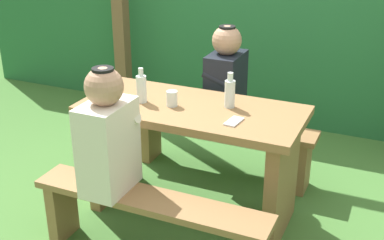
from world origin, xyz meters
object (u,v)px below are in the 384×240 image
at_px(drinking_glass, 172,99).
at_px(bench_far, 223,136).
at_px(cell_phone, 234,121).
at_px(bottle_right, 141,88).
at_px(bottle_left, 230,93).
at_px(bench_near, 150,216).
at_px(picnic_table, 192,142).
at_px(person_black_coat, 226,79).
at_px(person_white_shirt, 108,135).

bearing_deg(drinking_glass, bench_far, 79.29).
bearing_deg(cell_phone, bottle_right, -179.83).
relative_size(bottle_left, cell_phone, 1.60).
height_order(bench_far, bottle_left, bottle_left).
xyz_separation_m(bench_near, bench_far, (0.00, 1.16, 0.00)).
bearing_deg(picnic_table, bench_far, 90.00).
height_order(person_black_coat, bottle_right, person_black_coat).
bearing_deg(bottle_right, bench_near, -58.30).
bearing_deg(drinking_glass, person_black_coat, 78.46).
height_order(picnic_table, bench_far, picnic_table).
xyz_separation_m(bench_far, person_black_coat, (0.01, -0.00, 0.45)).
bearing_deg(bench_far, bottle_left, -66.39).
bearing_deg(bottle_left, person_black_coat, 112.90).
height_order(bottle_left, bottle_right, bottle_right).
bearing_deg(person_white_shirt, bottle_right, 98.29).
bearing_deg(bench_far, drinking_glass, -100.71).
height_order(picnic_table, bottle_right, bottle_right).
height_order(bench_near, bench_far, same).
relative_size(person_white_shirt, cell_phone, 5.14).
relative_size(bench_near, bottle_left, 6.26).
distance_m(picnic_table, cell_phone, 0.43).
bearing_deg(bottle_left, drinking_glass, -159.21).
relative_size(person_white_shirt, person_black_coat, 1.00).
bearing_deg(person_black_coat, bottle_right, -117.53).
distance_m(bench_far, person_white_shirt, 1.27).
height_order(bench_near, cell_phone, cell_phone).
xyz_separation_m(person_black_coat, bottle_right, (-0.33, -0.64, 0.09)).
height_order(picnic_table, cell_phone, cell_phone).
bearing_deg(bottle_left, bench_far, 113.61).
height_order(person_white_shirt, cell_phone, person_white_shirt).
bearing_deg(drinking_glass, picnic_table, 19.58).
bearing_deg(bottle_right, person_black_coat, 62.47).
bearing_deg(bench_near, bottle_left, 71.98).
height_order(bottle_right, cell_phone, bottle_right).
bearing_deg(bottle_left, bottle_right, -165.12).
distance_m(person_white_shirt, person_black_coat, 1.18).
distance_m(bench_near, drinking_glass, 0.75).
bearing_deg(cell_phone, person_black_coat, 120.36).
xyz_separation_m(picnic_table, bottle_left, (0.22, 0.09, 0.34)).
distance_m(person_black_coat, bottle_left, 0.54).
distance_m(bottle_right, cell_phone, 0.66).
relative_size(picnic_table, person_white_shirt, 1.95).
distance_m(bench_near, bench_far, 1.16).
bearing_deg(bench_far, bench_near, -90.00).
height_order(picnic_table, person_white_shirt, person_white_shirt).
bearing_deg(cell_phone, bottle_left, 122.69).
bearing_deg(bench_far, person_white_shirt, -102.04).
xyz_separation_m(person_white_shirt, bottle_left, (0.46, 0.66, 0.09)).
xyz_separation_m(drinking_glass, bottle_left, (0.33, 0.13, 0.05)).
relative_size(picnic_table, bench_near, 1.00).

